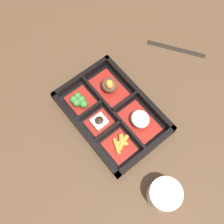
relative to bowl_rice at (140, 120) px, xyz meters
The scene contains 10 objects.
ground_plane 0.09m from the bowl_rice, 146.98° to the right, with size 3.00×3.00×0.00m, color #4C3523.
bento_base 0.09m from the bowl_rice, 146.98° to the right, with size 0.33×0.22×0.01m.
bento_rim 0.09m from the bowl_rice, 145.91° to the right, with size 0.33×0.22×0.04m.
bowl_stew 0.15m from the bowl_rice, behind, with size 0.13×0.08×0.06m.
bowl_rice is the anchor object (origin of this frame).
bowl_greens 0.20m from the bowl_rice, 148.66° to the right, with size 0.08×0.08×0.03m.
bowl_tofu 0.12m from the bowl_rice, 127.75° to the right, with size 0.07×0.08×0.03m.
bowl_carrots 0.10m from the bowl_rice, 78.22° to the right, with size 0.08×0.08×0.02m.
tea_cup 0.22m from the bowl_rice, 24.32° to the right, with size 0.09×0.09×0.06m.
chopsticks 0.31m from the bowl_rice, 114.11° to the left, with size 0.18×0.13×0.01m.
Camera 1 is at (0.24, -0.19, 0.76)m, focal length 42.00 mm.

